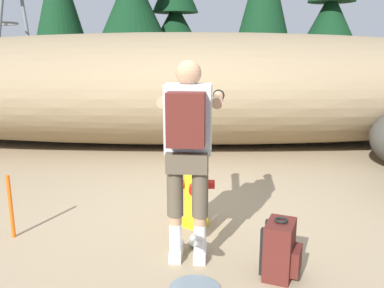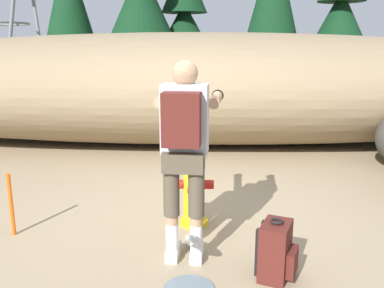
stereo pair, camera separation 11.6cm
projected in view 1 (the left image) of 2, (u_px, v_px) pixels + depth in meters
The scene contains 9 objects.
ground_plane at pixel (184, 224), 4.13m from camera, with size 56.00×56.00×0.04m, color #998466.
dirt_embankment at pixel (189, 88), 7.43m from camera, with size 16.43×3.20×1.97m, color #897556.
fire_hydrant at pixel (195, 189), 4.00m from camera, with size 0.39×0.33×0.80m.
hydrant_water_jet at pixel (195, 246), 3.37m from camera, with size 0.38×1.20×0.64m.
utility_worker at pixel (188, 137), 3.22m from camera, with size 0.58×1.00×1.63m.
spare_backpack at pixel (280, 250), 3.12m from camera, with size 0.35×0.35×0.47m.
pine_tree_center at pixel (175, 22), 14.60m from camera, with size 2.52×2.52×4.73m.
pine_tree_far_right at pixel (331, 13), 13.32m from camera, with size 2.34×2.34×5.06m.
survey_stake at pixel (11, 207), 3.74m from camera, with size 0.04×0.04×0.60m, color #E55914.
Camera 1 is at (0.11, -3.83, 1.73)m, focal length 38.34 mm.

